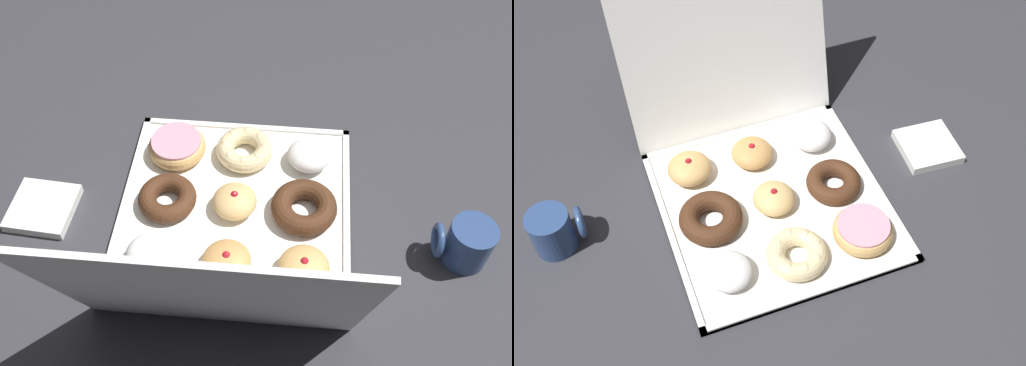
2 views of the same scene
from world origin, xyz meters
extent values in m
plane|color=#333338|center=(0.00, 0.00, 0.00)|extent=(3.00, 3.00, 0.00)
cube|color=white|center=(0.00, 0.00, 0.01)|extent=(0.43, 0.43, 0.01)
cube|color=white|center=(0.00, -0.21, 0.01)|extent=(0.43, 0.01, 0.01)
cube|color=white|center=(0.00, 0.21, 0.01)|extent=(0.43, 0.01, 0.01)
cube|color=white|center=(-0.21, 0.00, 0.01)|extent=(0.01, 0.43, 0.01)
cube|color=white|center=(0.21, 0.00, 0.01)|extent=(0.01, 0.43, 0.01)
cube|color=white|center=(0.00, 0.28, 0.20)|extent=(0.43, 0.14, 0.39)
ellipsoid|color=white|center=(-0.13, -0.12, 0.03)|extent=(0.08, 0.08, 0.04)
torus|color=beige|center=(-0.01, -0.13, 0.03)|extent=(0.11, 0.11, 0.04)
sphere|color=beige|center=(0.03, -0.13, 0.04)|extent=(0.02, 0.02, 0.02)
sphere|color=beige|center=(0.02, -0.10, 0.04)|extent=(0.02, 0.02, 0.02)
sphere|color=beige|center=(-0.01, -0.09, 0.04)|extent=(0.02, 0.02, 0.02)
sphere|color=beige|center=(-0.03, -0.10, 0.04)|extent=(0.02, 0.02, 0.02)
sphere|color=beige|center=(-0.04, -0.13, 0.04)|extent=(0.02, 0.02, 0.02)
sphere|color=beige|center=(-0.03, -0.16, 0.04)|extent=(0.02, 0.02, 0.02)
sphere|color=beige|center=(-0.01, -0.17, 0.04)|extent=(0.02, 0.02, 0.02)
sphere|color=beige|center=(0.02, -0.16, 0.04)|extent=(0.02, 0.02, 0.02)
torus|color=tan|center=(0.13, -0.13, 0.03)|extent=(0.11, 0.11, 0.04)
cylinder|color=pink|center=(0.13, -0.13, 0.05)|extent=(0.10, 0.10, 0.01)
torus|color=#472816|center=(-0.13, 0.00, 0.03)|extent=(0.12, 0.12, 0.04)
ellipsoid|color=#E5B770|center=(0.00, 0.00, 0.03)|extent=(0.08, 0.08, 0.04)
sphere|color=#B21923|center=(0.00, 0.00, 0.05)|extent=(0.01, 0.01, 0.01)
torus|color=#472816|center=(0.13, 0.00, 0.03)|extent=(0.11, 0.11, 0.03)
ellipsoid|color=tan|center=(-0.13, 0.13, 0.03)|extent=(0.09, 0.09, 0.05)
sphere|color=#B21923|center=(-0.13, 0.13, 0.05)|extent=(0.01, 0.01, 0.01)
ellipsoid|color=tan|center=(0.00, 0.13, 0.03)|extent=(0.08, 0.08, 0.04)
sphere|color=#B21923|center=(0.00, 0.13, 0.05)|extent=(0.01, 0.01, 0.01)
ellipsoid|color=white|center=(0.13, 0.13, 0.03)|extent=(0.08, 0.08, 0.05)
cylinder|color=navy|center=(-0.41, 0.06, 0.04)|extent=(0.08, 0.08, 0.09)
cylinder|color=black|center=(-0.41, 0.06, 0.08)|extent=(0.07, 0.07, 0.01)
torus|color=navy|center=(-0.36, 0.06, 0.05)|extent=(0.01, 0.06, 0.06)
cube|color=white|center=(0.36, 0.03, 0.01)|extent=(0.12, 0.12, 0.02)
camera|label=1|loc=(-0.10, 0.64, 0.91)|focal=41.67mm
camera|label=2|loc=(-0.28, -0.71, 1.03)|focal=45.75mm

